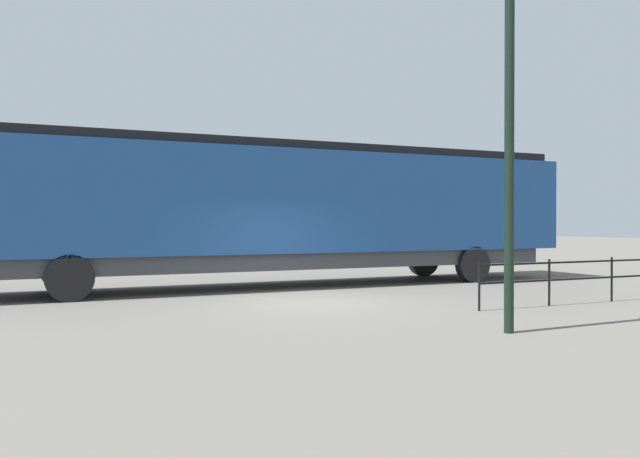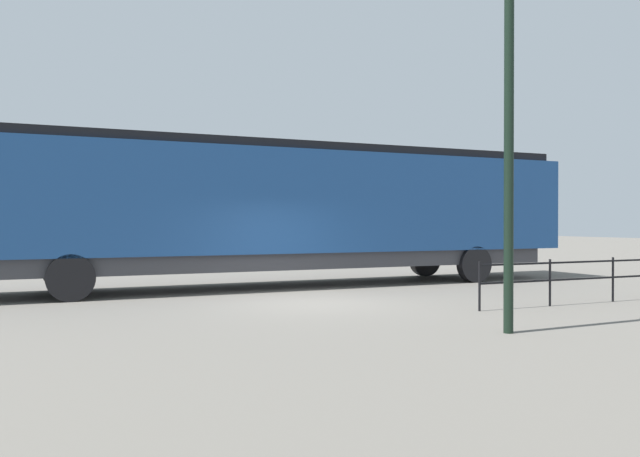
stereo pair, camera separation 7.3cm
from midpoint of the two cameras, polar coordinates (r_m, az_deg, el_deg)
name	(u,v)px [view 2 (the right image)]	position (r m, az deg, el deg)	size (l,w,h in m)	color
ground_plane	(310,303)	(14.80, -0.74, -6.55)	(120.00, 120.00, 0.00)	#666059
locomotive	(299,207)	(18.78, -1.75, 1.91)	(2.96, 17.98, 4.04)	navy
lamp_post	(509,90)	(11.34, 16.44, 11.60)	(0.45, 0.45, 6.09)	black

